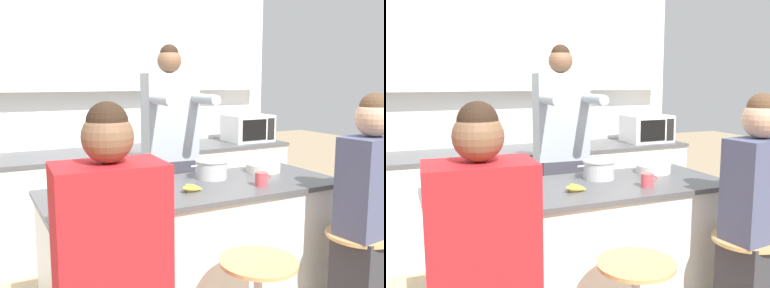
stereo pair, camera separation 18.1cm
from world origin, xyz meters
TOP-DOWN VIEW (x-y plane):
  - wall_back at (0.00, 1.89)m, footprint 3.75×0.22m
  - back_counter at (0.00, 1.55)m, footprint 3.48×0.70m
  - kitchen_island at (0.00, 0.00)m, footprint 1.86×0.72m
  - bar_stool_rightmost at (0.74, -0.60)m, footprint 0.39×0.39m
  - person_cooking at (0.10, 0.62)m, footprint 0.43×0.60m
  - person_wrapped_blanket at (-0.73, -0.62)m, footprint 0.46×0.31m
  - person_seated_near at (0.77, -0.62)m, footprint 0.38×0.30m
  - cooking_pot at (0.18, 0.13)m, footprint 0.30×0.22m
  - fruit_bowl at (0.61, 0.15)m, footprint 0.24×0.24m
  - mixing_bowl_steel at (-0.59, -0.11)m, footprint 0.23×0.23m
  - coffee_cup_near at (0.35, -0.18)m, footprint 0.11×0.08m
  - banana_bunch at (-0.10, -0.10)m, footprint 0.15×0.10m
  - juice_carton at (-0.80, 0.06)m, footprint 0.07×0.07m
  - microwave at (1.42, 1.50)m, footprint 0.47×0.37m

SIDE VIEW (x-z plane):
  - bar_stool_rightmost at x=0.74m, z-range 0.04..0.72m
  - back_counter at x=0.00m, z-range 0.00..0.91m
  - kitchen_island at x=0.00m, z-range 0.01..0.92m
  - person_seated_near at x=0.77m, z-range -0.04..1.45m
  - person_wrapped_blanket at x=-0.73m, z-range -0.04..1.44m
  - person_cooking at x=0.10m, z-range 0.00..1.81m
  - banana_bunch at x=-0.10m, z-range 0.91..0.96m
  - fruit_bowl at x=0.61m, z-range 0.91..0.97m
  - mixing_bowl_steel at x=-0.59m, z-range 0.91..0.99m
  - coffee_cup_near at x=0.35m, z-range 0.91..1.00m
  - cooking_pot at x=0.18m, z-range 0.91..1.04m
  - juice_carton at x=-0.80m, z-range 0.91..1.09m
  - microwave at x=1.42m, z-range 0.91..1.19m
  - wall_back at x=0.00m, z-range 0.19..2.89m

